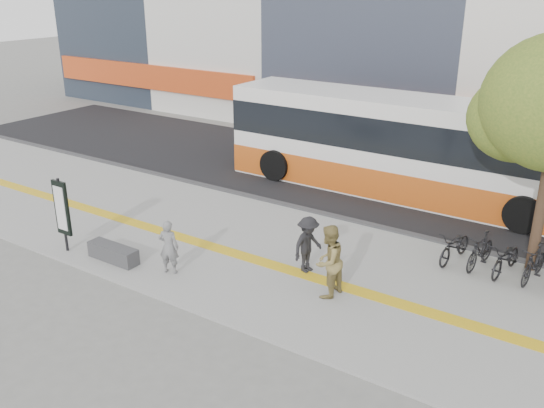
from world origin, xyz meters
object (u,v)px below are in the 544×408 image
Objects in this scene: bus at (402,149)px; pedestrian_dark at (308,245)px; bench at (113,253)px; signboard at (62,209)px; pedestrian_tan at (328,261)px; seated_woman at (169,247)px.

pedestrian_dark is (0.35, -7.28, -0.83)m from bus.
bench is 0.73× the size of signboard.
pedestrian_tan is 1.34m from pedestrian_dark.
pedestrian_tan is at bearing 176.67° from seated_woman.
pedestrian_tan is (5.87, 1.60, 0.71)m from bench.
seated_woman reaches higher than bench.
bus is (6.08, 10.01, 0.33)m from signboard.
bench is 1.07× the size of seated_woman.
pedestrian_dark is at bearing -87.26° from bus.
bench is at bearing -114.79° from bus.
signboard is 7.00m from pedestrian_dark.
bench is at bearing -9.52° from seated_woman.
signboard is 11.71m from bus.
signboard reaches higher than pedestrian_dark.
bus reaches higher than seated_woman.
pedestrian_dark reaches higher than bench.
bench is at bearing 126.48° from pedestrian_dark.
bench is 0.86× the size of pedestrian_tan.
seated_woman is at bearing 10.87° from signboard.
signboard reaches higher than pedestrian_tan.
bus reaches higher than bench.
pedestrian_dark is (-1.05, 0.82, -0.15)m from pedestrian_tan.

